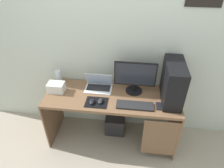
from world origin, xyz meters
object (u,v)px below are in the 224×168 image
at_px(mouse_left, 100,101).
at_px(cell_phone, 159,106).
at_px(monitor, 135,77).
at_px(pc_tower, 173,83).
at_px(keyboard, 135,105).
at_px(mouse_right, 92,102).
at_px(laptop, 99,85).
at_px(projector, 56,87).
at_px(subwoofer, 115,123).
at_px(speaker, 59,78).

relative_size(mouse_left, cell_phone, 0.74).
distance_m(monitor, mouse_left, 0.50).
bearing_deg(pc_tower, keyboard, -155.81).
distance_m(monitor, mouse_right, 0.59).
distance_m(laptop, projector, 0.53).
xyz_separation_m(mouse_right, cell_phone, (0.77, 0.03, -0.02)).
relative_size(keyboard, mouse_left, 4.38).
distance_m(mouse_right, subwoofer, 0.75).
distance_m(laptop, mouse_right, 0.30).
bearing_deg(laptop, monitor, -1.78).
relative_size(laptop, projector, 1.69).
height_order(mouse_left, cell_phone, mouse_left).
xyz_separation_m(laptop, projector, (-0.51, -0.13, 0.02)).
distance_m(mouse_left, subwoofer, 0.71).
bearing_deg(speaker, cell_phone, -13.08).
xyz_separation_m(laptop, mouse_left, (0.07, -0.27, -0.02)).
bearing_deg(projector, speaker, 97.13).
bearing_deg(pc_tower, monitor, 167.63).
relative_size(speaker, mouse_right, 2.03).
height_order(keyboard, subwoofer, keyboard).
distance_m(laptop, speaker, 0.53).
bearing_deg(mouse_right, speaker, 146.70).
height_order(keyboard, mouse_right, mouse_right).
bearing_deg(pc_tower, speaker, 174.24).
bearing_deg(cell_phone, mouse_left, -179.20).
distance_m(speaker, subwoofer, 1.03).
height_order(mouse_left, subwoofer, mouse_left).
distance_m(keyboard, subwoofer, 0.74).
distance_m(laptop, cell_phone, 0.79).
bearing_deg(projector, monitor, 6.65).
xyz_separation_m(pc_tower, mouse_right, (-0.90, -0.19, -0.22)).
relative_size(keyboard, subwoofer, 1.56).
relative_size(pc_tower, laptop, 1.44).
xyz_separation_m(monitor, projector, (-0.96, -0.11, -0.16)).
bearing_deg(laptop, subwoofer, 0.68).
xyz_separation_m(projector, mouse_left, (0.58, -0.15, -0.04)).
height_order(monitor, projector, monitor).
height_order(mouse_right, subwoofer, mouse_right).
distance_m(monitor, projector, 0.98).
relative_size(projector, mouse_right, 2.08).
height_order(pc_tower, speaker, pc_tower).
relative_size(mouse_right, subwoofer, 0.36).
height_order(speaker, cell_phone, speaker).
bearing_deg(keyboard, projector, 170.39).
bearing_deg(speaker, mouse_right, -33.30).
bearing_deg(mouse_right, laptop, 84.86).
distance_m(pc_tower, projector, 1.40).
xyz_separation_m(mouse_left, subwoofer, (0.15, 0.27, -0.64)).
bearing_deg(subwoofer, pc_tower, -9.50).
bearing_deg(mouse_left, keyboard, -2.87).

